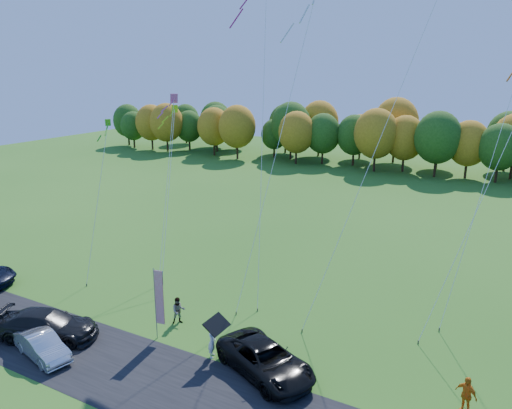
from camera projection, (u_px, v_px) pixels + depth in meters
The scene contains 18 objects.
ground at pixel (205, 346), 28.71m from camera, with size 160.00×160.00×0.00m, color #285F19.
asphalt_strip at pixel (160, 383), 25.34m from camera, with size 90.00×6.00×0.01m, color black.
tree_line at pixel (414, 173), 75.02m from camera, with size 116.00×12.00×10.00m, color #1E4711, non-canonical shape.
black_suv at pixel (265, 360), 25.88m from camera, with size 2.76×5.98×1.66m, color black.
silver_sedan at pixel (42, 346), 27.43m from camera, with size 1.45×4.17×1.37m, color #B8B8BE.
dark_truck_a at pixel (47, 325), 29.28m from camera, with size 2.40×5.91×1.72m, color black.
person_tailgate_a at pixel (212, 342), 27.41m from camera, with size 0.66×0.43×1.80m, color white.
person_tailgate_b at pixel (178, 311), 31.02m from camera, with size 0.84×0.65×1.73m, color gray.
person_east at pixel (466, 395), 22.97m from camera, with size 1.08×0.45×1.85m, color orange.
feather_flag at pixel (158, 296), 28.73m from camera, with size 0.58×0.16×4.46m.
kite_delta_blue at pixel (262, 126), 34.58m from camera, with size 5.93×10.29×24.07m.
kite_parafoil_orange at pixel (405, 78), 30.06m from camera, with size 9.01×13.68×30.16m.
kite_delta_red at pixel (279, 139), 32.53m from camera, with size 2.84×9.07×21.94m.
kite_parafoil_rainbow at pixel (480, 204), 28.43m from camera, with size 5.91×6.78×16.20m.
kite_diamond_yellow at pixel (168, 196), 36.90m from camera, with size 4.38×7.83×12.93m.
kite_diamond_green at pixel (98, 197), 36.52m from camera, with size 0.89×4.14×12.07m.
kite_diamond_white at pixel (483, 188), 30.60m from camera, with size 2.97×7.82×17.01m.
kite_diamond_pink at pixel (167, 187), 37.75m from camera, with size 2.99×6.32×13.87m.
Camera 1 is at (14.95, -20.85, 15.51)m, focal length 35.00 mm.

